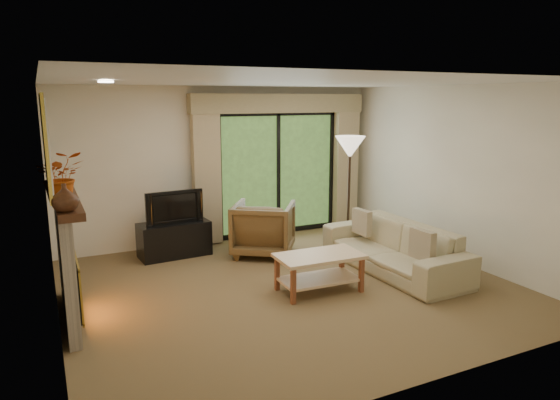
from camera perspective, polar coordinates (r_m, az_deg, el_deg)
name	(u,v)px	position (r m, az deg, el deg)	size (l,w,h in m)	color
floor	(290,287)	(6.58, 1.16, -9.90)	(5.50, 5.50, 0.00)	brown
ceiling	(291,82)	(6.13, 1.26, 13.35)	(5.50, 5.50, 0.00)	silver
wall_back	(223,165)	(8.50, -6.49, 4.00)	(5.00, 5.00, 0.00)	silver
wall_front	(431,238)	(4.21, 16.90, -4.21)	(5.00, 5.00, 0.00)	silver
wall_left	(49,210)	(5.57, -24.90, -1.02)	(5.00, 5.00, 0.00)	silver
wall_right	(455,174)	(7.85, 19.40, 2.79)	(5.00, 5.00, 0.00)	silver
fireplace	(66,260)	(5.91, -23.28, -6.36)	(0.24, 1.70, 1.37)	gray
mirror	(46,144)	(5.67, -25.16, 5.84)	(0.07, 1.45, 1.02)	gold
sliding_door	(278,173)	(8.86, -0.24, 3.08)	(2.26, 0.10, 2.16)	black
curtain_left	(206,173)	(8.26, -8.40, 3.02)	(0.45, 0.18, 2.35)	tan
curtain_right	(346,164)	(9.41, 7.50, 4.09)	(0.45, 0.18, 2.35)	tan
cornice	(280,103)	(8.69, 0.01, 10.98)	(3.20, 0.24, 0.32)	tan
media_console	(174,239)	(7.91, -11.98, -4.40)	(1.07, 0.48, 0.53)	black
tv	(173,206)	(7.78, -12.14, -0.71)	(0.88, 0.12, 0.51)	black
armchair	(264,228)	(7.78, -1.90, -3.27)	(0.89, 0.92, 0.84)	brown
sofa	(393,247)	(7.26, 12.81, -5.31)	(2.31, 0.90, 0.68)	tan
pillow_near	(422,245)	(6.66, 15.95, -4.94)	(0.10, 0.39, 0.39)	brown
pillow_far	(362,222)	(7.67, 9.33, -2.50)	(0.10, 0.38, 0.38)	brown
coffee_table	(319,273)	(6.39, 4.49, -8.29)	(1.08, 0.59, 0.49)	beige
floor_lamp	(349,192)	(8.21, 7.87, 0.92)	(0.49, 0.49, 1.82)	#FFEBCB
vase	(65,198)	(5.05, -23.38, 0.25)	(0.25, 0.25, 0.26)	#412313
branches	(61,176)	(5.57, -23.76, 2.51)	(0.46, 0.40, 0.51)	#AF4811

